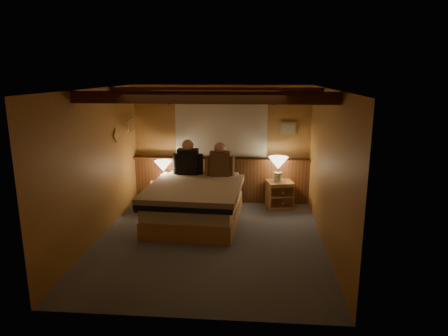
# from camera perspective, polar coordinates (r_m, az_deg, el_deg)

# --- Properties ---
(floor) EXTENTS (4.20, 4.20, 0.00)m
(floor) POSITION_cam_1_polar(r_m,az_deg,el_deg) (6.53, -2.00, -10.32)
(floor) COLOR #4A5057
(floor) RESTS_ON ground
(ceiling) EXTENTS (4.20, 4.20, 0.00)m
(ceiling) POSITION_cam_1_polar(r_m,az_deg,el_deg) (5.98, -2.19, 11.22)
(ceiling) COLOR gold
(ceiling) RESTS_ON wall_back
(wall_back) EXTENTS (3.60, 0.00, 3.60)m
(wall_back) POSITION_cam_1_polar(r_m,az_deg,el_deg) (8.19, -0.35, 3.38)
(wall_back) COLOR #B58D41
(wall_back) RESTS_ON floor
(wall_left) EXTENTS (0.00, 4.20, 4.20)m
(wall_left) POSITION_cam_1_polar(r_m,az_deg,el_deg) (6.60, -17.79, 0.27)
(wall_left) COLOR #B58D41
(wall_left) RESTS_ON floor
(wall_right) EXTENTS (0.00, 4.20, 4.20)m
(wall_right) POSITION_cam_1_polar(r_m,az_deg,el_deg) (6.20, 14.67, -0.35)
(wall_right) COLOR #B58D41
(wall_right) RESTS_ON floor
(wall_front) EXTENTS (3.60, 0.00, 3.60)m
(wall_front) POSITION_cam_1_polar(r_m,az_deg,el_deg) (4.15, -5.52, -6.76)
(wall_front) COLOR #B58D41
(wall_front) RESTS_ON floor
(wainscot) EXTENTS (3.60, 0.23, 0.94)m
(wainscot) POSITION_cam_1_polar(r_m,az_deg,el_deg) (8.28, -0.39, -1.57)
(wainscot) COLOR brown
(wainscot) RESTS_ON wall_back
(curtain_window) EXTENTS (2.18, 0.09, 1.11)m
(curtain_window) POSITION_cam_1_polar(r_m,az_deg,el_deg) (8.07, -0.40, 5.54)
(curtain_window) COLOR #4D2713
(curtain_window) RESTS_ON wall_back
(ceiling_beams) EXTENTS (3.60, 1.65, 0.16)m
(ceiling_beams) POSITION_cam_1_polar(r_m,az_deg,el_deg) (6.14, -2.01, 10.44)
(ceiling_beams) COLOR #4D2713
(ceiling_beams) RESTS_ON ceiling
(coat_rail) EXTENTS (0.05, 0.55, 0.24)m
(coat_rail) POSITION_cam_1_polar(r_m,az_deg,el_deg) (7.95, -13.21, 6.13)
(coat_rail) COLOR silver
(coat_rail) RESTS_ON wall_left
(framed_print) EXTENTS (0.30, 0.04, 0.25)m
(framed_print) POSITION_cam_1_polar(r_m,az_deg,el_deg) (8.11, 9.22, 5.61)
(framed_print) COLOR tan
(framed_print) RESTS_ON wall_back
(bed) EXTENTS (1.70, 2.13, 0.70)m
(bed) POSITION_cam_1_polar(r_m,az_deg,el_deg) (7.21, -4.07, -4.90)
(bed) COLOR tan
(bed) RESTS_ON floor
(nightstand_left) EXTENTS (0.53, 0.49, 0.50)m
(nightstand_left) POSITION_cam_1_polar(r_m,az_deg,el_deg) (8.13, -8.82, -3.76)
(nightstand_left) COLOR tan
(nightstand_left) RESTS_ON floor
(nightstand_right) EXTENTS (0.57, 0.53, 0.54)m
(nightstand_right) POSITION_cam_1_polar(r_m,az_deg,el_deg) (8.06, 7.94, -3.75)
(nightstand_right) COLOR tan
(nightstand_right) RESTS_ON floor
(lamp_left) EXTENTS (0.34, 0.34, 0.45)m
(lamp_left) POSITION_cam_1_polar(r_m,az_deg,el_deg) (7.95, -8.68, 0.07)
(lamp_left) COLOR beige
(lamp_left) RESTS_ON nightstand_left
(lamp_right) EXTENTS (0.38, 0.38, 0.50)m
(lamp_right) POSITION_cam_1_polar(r_m,az_deg,el_deg) (7.86, 7.76, 0.50)
(lamp_right) COLOR beige
(lamp_right) RESTS_ON nightstand_right
(person_left) EXTENTS (0.58, 0.24, 0.71)m
(person_left) POSITION_cam_1_polar(r_m,az_deg,el_deg) (7.78, -5.17, 1.15)
(person_left) COLOR black
(person_left) RESTS_ON bed
(person_right) EXTENTS (0.56, 0.25, 0.68)m
(person_right) POSITION_cam_1_polar(r_m,az_deg,el_deg) (7.64, -0.59, 0.85)
(person_right) COLOR #513720
(person_right) RESTS_ON bed
(duffel_bag) EXTENTS (0.51, 0.36, 0.34)m
(duffel_bag) POSITION_cam_1_polar(r_m,az_deg,el_deg) (7.92, -10.75, -5.08)
(duffel_bag) COLOR black
(duffel_bag) RESTS_ON floor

